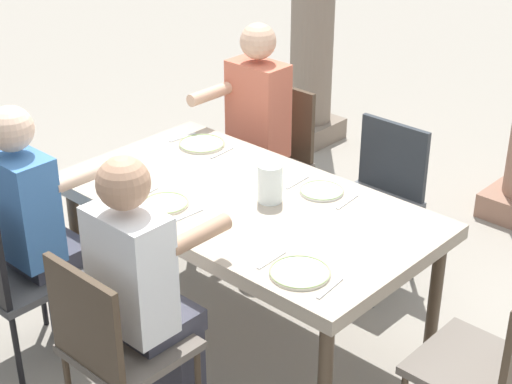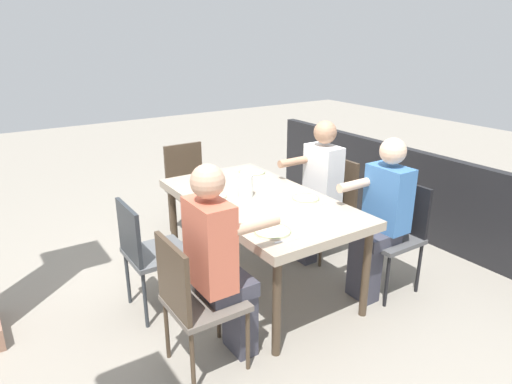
% 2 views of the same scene
% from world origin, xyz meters
% --- Properties ---
extents(ground_plane, '(16.00, 16.00, 0.00)m').
position_xyz_m(ground_plane, '(0.00, 0.00, 0.00)').
color(ground_plane, gray).
extents(dining_table, '(1.78, 0.97, 0.78)m').
position_xyz_m(dining_table, '(0.00, 0.00, 0.71)').
color(dining_table, tan).
rests_on(dining_table, ground).
extents(chair_west_north, '(0.44, 0.44, 0.91)m').
position_xyz_m(chair_west_north, '(-0.63, 0.91, 0.52)').
color(chair_west_north, '#6A6158').
rests_on(chair_west_north, ground).
extents(chair_west_south, '(0.44, 0.44, 0.90)m').
position_xyz_m(chair_west_south, '(-0.63, -0.91, 0.52)').
color(chair_west_south, '#4F4F50').
rests_on(chair_west_south, ground).
extents(chair_mid_north, '(0.44, 0.44, 0.89)m').
position_xyz_m(chair_mid_north, '(0.14, 0.90, 0.52)').
color(chair_mid_north, '#5B5E61').
rests_on(chair_mid_north, ground).
extents(chair_mid_south, '(0.44, 0.44, 0.92)m').
position_xyz_m(chair_mid_south, '(0.14, -0.91, 0.53)').
color(chair_mid_south, '#6A6158').
rests_on(chair_mid_south, ground).
extents(chair_head_east, '(0.44, 0.44, 0.93)m').
position_xyz_m(chair_head_east, '(1.31, 0.00, 0.54)').
color(chair_head_east, '#6A6158').
rests_on(chair_head_east, ground).
extents(diner_woman_green, '(0.35, 0.49, 1.30)m').
position_xyz_m(diner_woman_green, '(0.14, -0.73, 0.70)').
color(diner_woman_green, '#3F3F4C').
rests_on(diner_woman_green, ground).
extents(diner_man_white, '(0.35, 0.49, 1.29)m').
position_xyz_m(diner_man_white, '(-0.63, -0.72, 0.69)').
color(diner_man_white, '#3F3F4C').
rests_on(diner_man_white, ground).
extents(diner_guest_third, '(0.35, 0.49, 1.34)m').
position_xyz_m(diner_guest_third, '(-0.64, 0.72, 0.71)').
color(diner_guest_third, '#3F3F4C').
rests_on(diner_guest_third, ground).
extents(patio_railing, '(4.18, 0.10, 0.90)m').
position_xyz_m(patio_railing, '(0.00, -1.92, 0.45)').
color(patio_railing, black).
rests_on(patio_railing, ground).
extents(plate_0, '(0.24, 0.24, 0.02)m').
position_xyz_m(plate_0, '(-0.59, 0.29, 0.79)').
color(plate_0, silver).
rests_on(plate_0, dining_table).
extents(fork_0, '(0.03, 0.17, 0.01)m').
position_xyz_m(fork_0, '(-0.74, 0.29, 0.78)').
color(fork_0, silver).
rests_on(fork_0, dining_table).
extents(spoon_0, '(0.03, 0.17, 0.01)m').
position_xyz_m(spoon_0, '(-0.44, 0.29, 0.78)').
color(spoon_0, silver).
rests_on(spoon_0, dining_table).
extents(plate_1, '(0.21, 0.21, 0.02)m').
position_xyz_m(plate_1, '(-0.23, -0.29, 0.79)').
color(plate_1, silver).
rests_on(plate_1, dining_table).
extents(fork_1, '(0.03, 0.17, 0.01)m').
position_xyz_m(fork_1, '(-0.38, -0.29, 0.78)').
color(fork_1, silver).
rests_on(fork_1, dining_table).
extents(spoon_1, '(0.03, 0.17, 0.01)m').
position_xyz_m(spoon_1, '(-0.08, -0.29, 0.78)').
color(spoon_1, silver).
rests_on(spoon_1, dining_table).
extents(plate_2, '(0.21, 0.21, 0.02)m').
position_xyz_m(plate_2, '(0.22, 0.29, 0.79)').
color(plate_2, white).
rests_on(plate_2, dining_table).
extents(fork_2, '(0.03, 0.17, 0.01)m').
position_xyz_m(fork_2, '(0.07, 0.29, 0.78)').
color(fork_2, silver).
rests_on(fork_2, dining_table).
extents(spoon_2, '(0.03, 0.17, 0.01)m').
position_xyz_m(spoon_2, '(0.37, 0.29, 0.78)').
color(spoon_2, silver).
rests_on(spoon_2, dining_table).
extents(plate_3, '(0.24, 0.24, 0.02)m').
position_xyz_m(plate_3, '(0.60, -0.32, 0.79)').
color(plate_3, silver).
rests_on(plate_3, dining_table).
extents(fork_3, '(0.02, 0.17, 0.01)m').
position_xyz_m(fork_3, '(0.45, -0.32, 0.78)').
color(fork_3, silver).
rests_on(fork_3, dining_table).
extents(spoon_3, '(0.03, 0.17, 0.01)m').
position_xyz_m(spoon_3, '(0.75, -0.32, 0.78)').
color(spoon_3, silver).
rests_on(spoon_3, dining_table).
extents(water_pitcher, '(0.12, 0.12, 0.18)m').
position_xyz_m(water_pitcher, '(0.10, 0.06, 0.86)').
color(water_pitcher, white).
rests_on(water_pitcher, dining_table).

